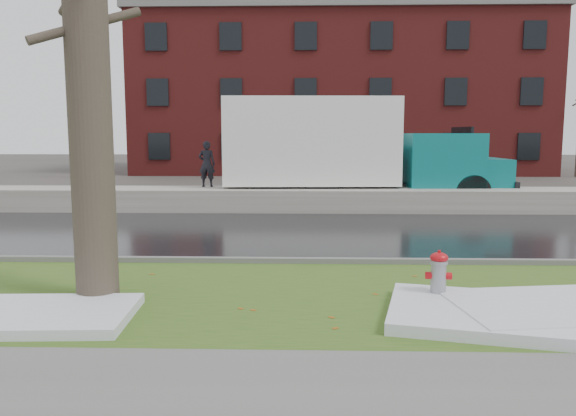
{
  "coord_description": "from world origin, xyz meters",
  "views": [
    {
      "loc": [
        -0.26,
        -9.77,
        2.56
      ],
      "look_at": [
        -0.6,
        1.95,
        1.0
      ],
      "focal_mm": 35.0,
      "sensor_mm": 36.0,
      "label": 1
    }
  ],
  "objects_px": {
    "fire_hydrant": "(438,275)",
    "box_truck": "(345,150)",
    "worker": "(207,164)",
    "tree": "(86,31)"
  },
  "relations": [
    {
      "from": "fire_hydrant",
      "to": "worker",
      "type": "distance_m",
      "value": 12.13
    },
    {
      "from": "box_truck",
      "to": "worker",
      "type": "distance_m",
      "value": 4.81
    },
    {
      "from": "fire_hydrant",
      "to": "worker",
      "type": "xyz_separation_m",
      "value": [
        -5.34,
        10.84,
        1.06
      ]
    },
    {
      "from": "tree",
      "to": "box_truck",
      "type": "distance_m",
      "value": 12.56
    },
    {
      "from": "box_truck",
      "to": "worker",
      "type": "height_order",
      "value": "box_truck"
    },
    {
      "from": "fire_hydrant",
      "to": "box_truck",
      "type": "bearing_deg",
      "value": 98.14
    },
    {
      "from": "fire_hydrant",
      "to": "box_truck",
      "type": "relative_size",
      "value": 0.07
    },
    {
      "from": "fire_hydrant",
      "to": "tree",
      "type": "height_order",
      "value": "tree"
    },
    {
      "from": "worker",
      "to": "fire_hydrant",
      "type": "bearing_deg",
      "value": 119.12
    },
    {
      "from": "box_truck",
      "to": "worker",
      "type": "xyz_separation_m",
      "value": [
        -4.74,
        -0.69,
        -0.47
      ]
    }
  ]
}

